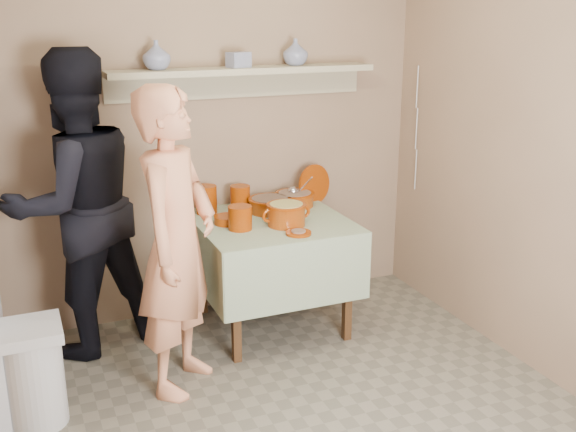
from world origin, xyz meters
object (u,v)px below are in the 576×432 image
person_cook (177,243)px  serving_table (271,237)px  person_helper (76,206)px  trash_bin (34,375)px  cazuela_rice (286,213)px

person_cook → serving_table: 0.92m
person_cook → serving_table: person_cook is taller
person_helper → person_cook: bearing=103.7°
trash_bin → cazuela_rice: bearing=15.7°
person_helper → serving_table: 1.25m
serving_table → trash_bin: bearing=-159.0°
serving_table → cazuela_rice: (0.05, -0.15, 0.20)m
cazuela_rice → trash_bin: 1.75m
person_cook → person_helper: size_ratio=0.92×
trash_bin → person_helper: bearing=65.8°
person_cook → cazuela_rice: 0.87m
person_helper → cazuela_rice: size_ratio=5.71×
person_helper → cazuela_rice: bearing=145.2°
person_cook → serving_table: (0.75, 0.50, -0.22)m
person_cook → trash_bin: person_cook is taller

